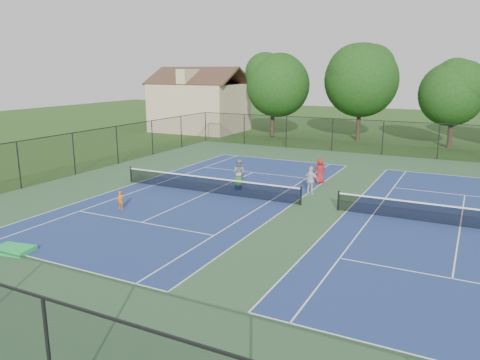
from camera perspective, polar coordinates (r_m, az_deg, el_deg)
The scene contains 16 objects.
ground at distance 25.83m, azimuth 9.59°, elevation -3.35°, with size 140.00×140.00×0.00m, color #234716.
court_pad at distance 25.83m, azimuth 9.59°, elevation -3.34°, with size 36.00×36.00×0.01m, color #2E522E.
tennis_court_left at distance 28.56m, azimuth -3.90°, elevation -1.37°, with size 12.00×23.83×1.07m.
tennis_court_right at distance 24.77m, azimuth 25.28°, elevation -4.97°, with size 12.00×23.83×1.07m.
perimeter_fence at distance 25.42m, azimuth 9.73°, elevation 0.11°, with size 36.08×36.08×3.02m.
tree_back_a at distance 51.81m, azimuth 4.05°, elevation 11.88°, with size 6.80×6.80×9.15m.
tree_back_b at distance 50.94m, azimuth 14.54°, elevation 12.10°, with size 7.60×7.60×10.03m.
tree_back_c at distance 48.77m, azimuth 24.71°, elevation 9.97°, with size 6.00×6.00×8.40m.
clapboard_house at distance 57.46m, azimuth -4.94°, elevation 9.06°, with size 10.80×8.10×7.65m.
child_player at distance 25.86m, azimuth -14.38°, elevation -2.41°, with size 0.37×0.24×1.00m, color orange.
instructor at distance 30.06m, azimuth -0.11°, elevation 0.89°, with size 0.83×0.65×1.71m, color gray.
bystander_a at distance 28.21m, azimuth 8.64°, elevation -0.08°, with size 1.01×0.42×1.72m, color silver.
bystander_c at distance 31.21m, azimuth 9.73°, elevation 1.11°, with size 0.81×0.53×1.65m, color maroon.
ball_crate at distance 29.20m, azimuth -0.24°, elevation -0.88°, with size 0.35×0.27×0.32m, color navy.
ball_hopper at distance 29.11m, azimuth -0.24°, elevation -0.16°, with size 0.33×0.26×0.44m, color green.
green_tarp at distance 21.60m, azimuth -25.91°, elevation -7.63°, with size 1.56×1.03×0.19m, color green.
Camera 1 is at (7.22, -23.69, 7.34)m, focal length 35.00 mm.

